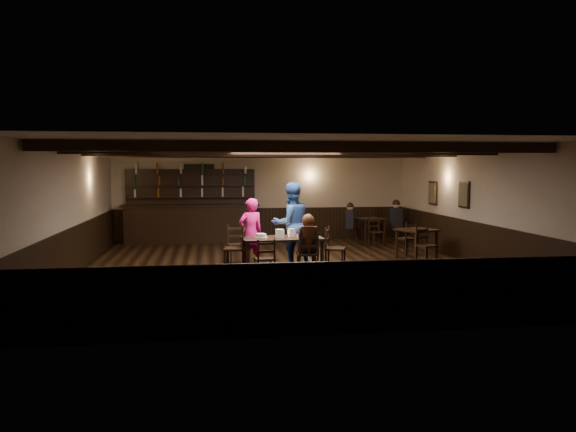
{
  "coord_description": "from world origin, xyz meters",
  "views": [
    {
      "loc": [
        -1.6,
        -12.26,
        2.26
      ],
      "look_at": [
        0.15,
        0.2,
        1.16
      ],
      "focal_mm": 35.0,
      "sensor_mm": 36.0,
      "label": 1
    }
  ],
  "objects": [
    {
      "name": "cake",
      "position": [
        -0.51,
        -0.32,
        0.79
      ],
      "size": [
        0.27,
        0.27,
        0.09
      ],
      "color": "white",
      "rests_on": "dining_table"
    },
    {
      "name": "dining_table",
      "position": [
        -0.06,
        -0.38,
        0.68
      ],
      "size": [
        1.76,
        0.97,
        0.75
      ],
      "color": "black",
      "rests_on": "ground"
    },
    {
      "name": "bar_counter",
      "position": [
        -2.16,
        4.72,
        0.73
      ],
      "size": [
        4.05,
        0.7,
        2.2
      ],
      "color": "black",
      "rests_on": "ground"
    },
    {
      "name": "drink_glass",
      "position": [
        0.22,
        -0.23,
        0.81
      ],
      "size": [
        0.08,
        0.08,
        0.12
      ],
      "primitive_type": "cylinder",
      "color": "silver",
      "rests_on": "dining_table"
    },
    {
      "name": "menu_red",
      "position": [
        0.39,
        -0.41,
        0.75
      ],
      "size": [
        0.31,
        0.22,
        0.0
      ],
      "primitive_type": "cube",
      "rotation": [
        0.0,
        0.0,
        -0.04
      ],
      "color": "#9D1811",
      "rests_on": "dining_table"
    },
    {
      "name": "plate_stack_b",
      "position": [
        0.15,
        -0.3,
        0.84
      ],
      "size": [
        0.15,
        0.15,
        0.18
      ],
      "primitive_type": "cylinder",
      "color": "white",
      "rests_on": "dining_table"
    },
    {
      "name": "plate_stack_a",
      "position": [
        -0.11,
        -0.38,
        0.84
      ],
      "size": [
        0.19,
        0.19,
        0.18
      ],
      "primitive_type": "cylinder",
      "color": "white",
      "rests_on": "dining_table"
    },
    {
      "name": "tea_light",
      "position": [
        -0.06,
        -0.24,
        0.78
      ],
      "size": [
        0.05,
        0.05,
        0.06
      ],
      "color": "#A5A8AD",
      "rests_on": "dining_table"
    },
    {
      "name": "room_shell",
      "position": [
        0.01,
        0.04,
        1.75
      ],
      "size": [
        9.02,
        10.02,
        2.71
      ],
      "color": "#BCAF9C",
      "rests_on": "ground"
    },
    {
      "name": "chair_near_right",
      "position": [
        0.4,
        -0.98,
        0.54
      ],
      "size": [
        0.45,
        0.43,
        0.93
      ],
      "color": "black",
      "rests_on": "ground"
    },
    {
      "name": "chair_end_left",
      "position": [
        -0.98,
        -0.29,
        0.6
      ],
      "size": [
        0.53,
        0.54,
        1.02
      ],
      "color": "black",
      "rests_on": "ground"
    },
    {
      "name": "bg_patron_right",
      "position": [
        3.92,
        3.84,
        0.88
      ],
      "size": [
        0.29,
        0.43,
        0.82
      ],
      "color": "black",
      "rests_on": "ground"
    },
    {
      "name": "bg_patron_left",
      "position": [
        2.49,
        3.78,
        0.84
      ],
      "size": [
        0.32,
        0.42,
        0.75
      ],
      "color": "black",
      "rests_on": "ground"
    },
    {
      "name": "chair_far_pushed",
      "position": [
        -0.99,
        0.8,
        0.53
      ],
      "size": [
        0.48,
        0.47,
        0.91
      ],
      "color": "black",
      "rests_on": "ground"
    },
    {
      "name": "ground",
      "position": [
        0.0,
        0.0,
        0.0
      ],
      "size": [
        10.0,
        10.0,
        0.0
      ],
      "primitive_type": "plane",
      "color": "black",
      "rests_on": "ground"
    },
    {
      "name": "woman_pink",
      "position": [
        -0.68,
        0.35,
        0.78
      ],
      "size": [
        0.66,
        0.54,
        1.56
      ],
      "primitive_type": "imported",
      "rotation": [
        0.0,
        0.0,
        3.47
      ],
      "color": "#E5178C",
      "rests_on": "ground"
    },
    {
      "name": "man_blue",
      "position": [
        0.24,
        0.37,
        0.96
      ],
      "size": [
        1.09,
        0.94,
        1.91
      ],
      "primitive_type": "imported",
      "rotation": [
        0.0,
        0.0,
        3.4
      ],
      "color": "navy",
      "rests_on": "ground"
    },
    {
      "name": "back_table_b",
      "position": [
        3.13,
        3.85,
        0.64
      ],
      "size": [
        0.87,
        0.87,
        0.75
      ],
      "color": "black",
      "rests_on": "ground"
    },
    {
      "name": "seated_person",
      "position": [
        0.41,
        -0.92,
        0.85
      ],
      "size": [
        0.35,
        0.53,
        0.86
      ],
      "color": "black",
      "rests_on": "ground"
    },
    {
      "name": "back_table_a",
      "position": [
        3.41,
        0.8,
        0.65
      ],
      "size": [
        1.06,
        1.06,
        0.75
      ],
      "color": "black",
      "rests_on": "ground"
    },
    {
      "name": "pepper_shaker",
      "position": [
        0.42,
        -0.41,
        0.8
      ],
      "size": [
        0.04,
        0.04,
        0.1
      ],
      "primitive_type": "cylinder",
      "color": "#A5A8AD",
      "rests_on": "dining_table"
    },
    {
      "name": "salt_shaker",
      "position": [
        0.26,
        -0.46,
        0.79
      ],
      "size": [
        0.03,
        0.03,
        0.08
      ],
      "primitive_type": "cylinder",
      "color": "silver",
      "rests_on": "dining_table"
    },
    {
      "name": "chair_near_left",
      "position": [
        -0.5,
        -1.17,
        0.48
      ],
      "size": [
        0.44,
        0.42,
        0.83
      ],
      "color": "black",
      "rests_on": "ground"
    },
    {
      "name": "menu_blue",
      "position": [
        0.53,
        -0.26,
        0.75
      ],
      "size": [
        0.35,
        0.28,
        0.0
      ],
      "primitive_type": "cube",
      "rotation": [
        0.0,
        0.0,
        -0.2
      ],
      "color": "#0D1941",
      "rests_on": "dining_table"
    },
    {
      "name": "chair_end_right",
      "position": [
        1.05,
        -0.29,
        0.56
      ],
      "size": [
        0.56,
        0.57,
        0.95
      ],
      "color": "black",
      "rests_on": "ground"
    }
  ]
}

